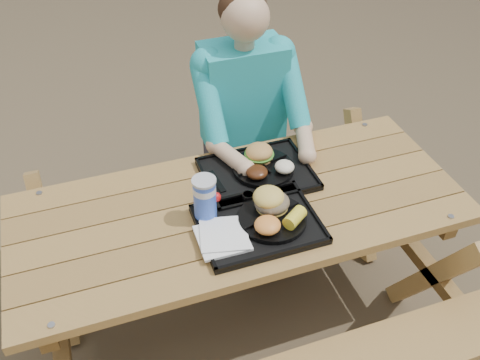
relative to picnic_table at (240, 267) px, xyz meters
name	(u,v)px	position (x,y,z in m)	size (l,w,h in m)	color
ground	(240,318)	(0.00, 0.00, -0.38)	(60.00, 60.00, 0.00)	#999999
picnic_table	(240,267)	(0.00, 0.00, 0.00)	(1.80, 1.49, 0.75)	#999999
tray_near	(258,225)	(0.03, -0.14, 0.39)	(0.45, 0.35, 0.02)	black
tray_far	(257,175)	(0.13, 0.15, 0.39)	(0.45, 0.35, 0.02)	black
plate_near	(272,219)	(0.08, -0.14, 0.41)	(0.26, 0.26, 0.02)	black
plate_far	(263,168)	(0.16, 0.16, 0.41)	(0.26, 0.26, 0.02)	black
napkin_stack	(222,237)	(-0.13, -0.17, 0.41)	(0.18, 0.18, 0.02)	white
soda_cup	(205,200)	(-0.15, -0.04, 0.48)	(0.09, 0.09, 0.17)	blue
condiment_bbq	(248,197)	(0.03, 0.00, 0.41)	(0.05, 0.05, 0.03)	black
condiment_mustard	(263,197)	(0.09, -0.02, 0.41)	(0.05, 0.05, 0.03)	yellow
sandwich	(272,195)	(0.10, -0.09, 0.48)	(0.13, 0.13, 0.13)	#EFC654
mac_cheese	(268,225)	(0.04, -0.20, 0.44)	(0.10, 0.10, 0.05)	#FFA143
corn_cob	(295,218)	(0.14, -0.20, 0.44)	(0.09, 0.09, 0.05)	yellow
cutlery_far	(217,181)	(-0.05, 0.14, 0.40)	(0.03, 0.14, 0.01)	black
burger	(259,149)	(0.16, 0.21, 0.47)	(0.12, 0.12, 0.10)	#C98F47
baked_beans	(257,172)	(0.11, 0.10, 0.44)	(0.09, 0.09, 0.04)	#48220E
potato_salad	(285,167)	(0.23, 0.10, 0.44)	(0.08, 0.08, 0.05)	white
diner	(244,138)	(0.22, 0.57, 0.27)	(0.48, 0.84, 1.28)	teal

